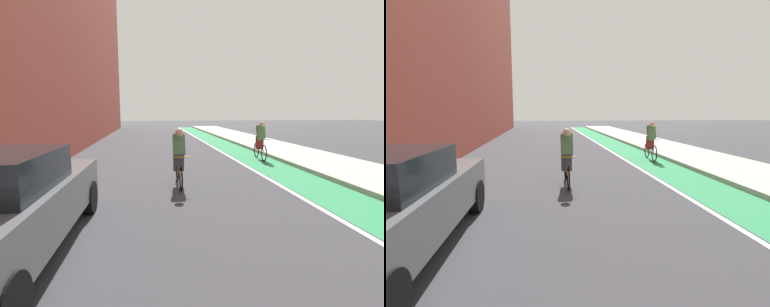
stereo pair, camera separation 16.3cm
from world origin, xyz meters
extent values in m
plane|color=#38383D|center=(0.00, 17.58, 0.00)|extent=(94.95, 94.95, 0.00)
cube|color=#2D8451|center=(3.43, 19.58, 0.00)|extent=(1.60, 43.16, 0.00)
cube|color=white|center=(2.53, 19.58, 0.00)|extent=(0.12, 43.16, 0.00)
cube|color=#A8A59E|center=(5.75, 19.58, 0.07)|extent=(3.05, 43.16, 0.14)
cylinder|color=black|center=(-2.28, 10.58, 0.33)|extent=(0.23, 0.66, 0.66)
torus|color=black|center=(-0.26, 11.95, 0.32)|extent=(0.04, 0.65, 0.65)
torus|color=black|center=(-0.26, 13.00, 0.32)|extent=(0.04, 0.65, 0.65)
cylinder|color=gold|center=(-0.26, 12.47, 0.54)|extent=(0.04, 0.96, 0.33)
cylinder|color=gold|center=(-0.26, 12.65, 0.62)|extent=(0.04, 0.12, 0.55)
cylinder|color=gold|center=(-0.26, 12.02, 0.87)|extent=(0.48, 0.03, 0.02)
cube|color=#333842|center=(-0.26, 12.58, 0.69)|extent=(0.28, 0.24, 0.56)
cube|color=#4C7247|center=(-0.26, 12.45, 1.15)|extent=(0.32, 0.40, 0.60)
sphere|color=tan|center=(-0.26, 12.29, 1.49)|extent=(0.22, 0.22, 0.22)
torus|color=black|center=(3.58, 15.89, 0.34)|extent=(0.09, 0.67, 0.67)
torus|color=black|center=(3.65, 16.94, 0.34)|extent=(0.09, 0.67, 0.67)
cylinder|color=#338C3F|center=(3.62, 16.41, 0.56)|extent=(0.10, 0.96, 0.33)
cylinder|color=#338C3F|center=(3.63, 16.60, 0.64)|extent=(0.04, 0.12, 0.55)
cylinder|color=#338C3F|center=(3.59, 15.97, 0.89)|extent=(0.48, 0.06, 0.02)
cube|color=maroon|center=(3.62, 16.52, 0.71)|extent=(0.30, 0.26, 0.56)
cube|color=#4C7247|center=(3.62, 16.39, 1.17)|extent=(0.35, 0.42, 0.60)
sphere|color=tan|center=(3.60, 16.23, 1.51)|extent=(0.22, 0.22, 0.22)
camera|label=1|loc=(-1.04, 4.65, 2.06)|focal=27.22mm
camera|label=2|loc=(-0.88, 4.62, 2.06)|focal=27.22mm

